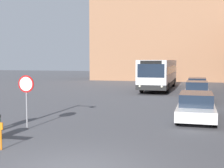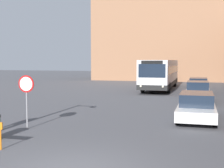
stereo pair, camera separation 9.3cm
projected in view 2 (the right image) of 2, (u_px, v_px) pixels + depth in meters
The scene contains 6 objects.
building_backdrop_far at pixel (179, 35), 48.32m from camera, with size 26.00×8.00×13.97m.
city_bus at pixel (161, 73), 32.97m from camera, with size 2.72×12.56×3.09m.
parked_car_front at pixel (196, 106), 16.00m from camera, with size 1.89×4.88×1.38m.
parked_car_middle at pixel (198, 91), 23.26m from camera, with size 1.79×4.33×1.49m.
parked_car_back at pixel (198, 85), 29.27m from camera, with size 1.82×4.69×1.43m.
stop_sign at pixel (26, 90), 13.75m from camera, with size 0.76×0.08×2.39m.
Camera 2 is at (3.35, -7.68, 3.03)m, focal length 50.00 mm.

